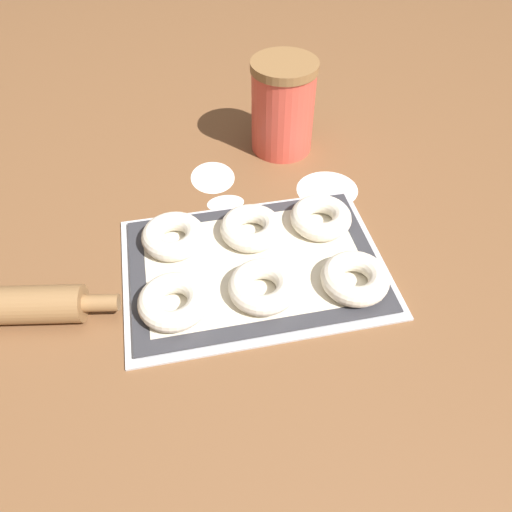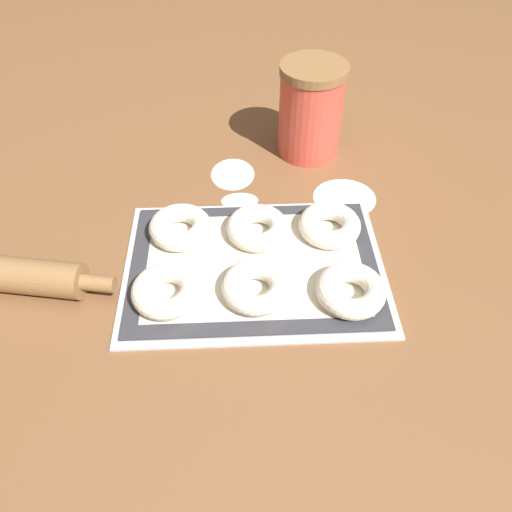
% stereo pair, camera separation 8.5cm
% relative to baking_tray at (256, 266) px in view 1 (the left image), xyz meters
% --- Properties ---
extents(ground_plane, '(2.80, 2.80, 0.00)m').
position_rel_baking_tray_xyz_m(ground_plane, '(-0.00, 0.01, -0.00)').
color(ground_plane, brown).
extents(baking_tray, '(0.41, 0.30, 0.01)m').
position_rel_baking_tray_xyz_m(baking_tray, '(0.00, 0.00, 0.00)').
color(baking_tray, silver).
rests_on(baking_tray, ground_plane).
extents(baking_mat, '(0.39, 0.27, 0.00)m').
position_rel_baking_tray_xyz_m(baking_mat, '(0.00, 0.00, 0.01)').
color(baking_mat, '#333338').
rests_on(baking_mat, baking_tray).
extents(bagel_front_left, '(0.10, 0.10, 0.03)m').
position_rel_baking_tray_xyz_m(bagel_front_left, '(-0.13, -0.06, 0.02)').
color(bagel_front_left, silver).
rests_on(bagel_front_left, baking_mat).
extents(bagel_front_center, '(0.10, 0.10, 0.03)m').
position_rel_baking_tray_xyz_m(bagel_front_center, '(-0.01, -0.06, 0.02)').
color(bagel_front_center, silver).
rests_on(bagel_front_center, baking_mat).
extents(bagel_front_right, '(0.10, 0.10, 0.03)m').
position_rel_baking_tray_xyz_m(bagel_front_right, '(0.14, -0.07, 0.02)').
color(bagel_front_right, silver).
rests_on(bagel_front_right, baking_mat).
extents(bagel_back_left, '(0.10, 0.10, 0.03)m').
position_rel_baking_tray_xyz_m(bagel_back_left, '(-0.12, 0.07, 0.02)').
color(bagel_back_left, silver).
rests_on(bagel_back_left, baking_mat).
extents(bagel_back_center, '(0.10, 0.10, 0.03)m').
position_rel_baking_tray_xyz_m(bagel_back_center, '(0.01, 0.06, 0.02)').
color(bagel_back_center, silver).
rests_on(bagel_back_center, baking_mat).
extents(bagel_back_right, '(0.10, 0.10, 0.03)m').
position_rel_baking_tray_xyz_m(bagel_back_right, '(0.12, 0.06, 0.02)').
color(bagel_back_right, silver).
rests_on(bagel_back_right, baking_mat).
extents(flour_canister, '(0.13, 0.13, 0.18)m').
position_rel_baking_tray_xyz_m(flour_canister, '(0.12, 0.32, 0.09)').
color(flour_canister, '#DB4C3D').
rests_on(flour_canister, ground_plane).
extents(flour_patch_near, '(0.11, 0.11, 0.00)m').
position_rel_baking_tray_xyz_m(flour_patch_near, '(0.17, 0.17, -0.00)').
color(flour_patch_near, white).
rests_on(flour_patch_near, ground_plane).
extents(flour_patch_far, '(0.07, 0.05, 0.00)m').
position_rel_baking_tray_xyz_m(flour_patch_far, '(-0.02, 0.17, -0.00)').
color(flour_patch_far, white).
rests_on(flour_patch_far, ground_plane).
extents(flour_patch_side, '(0.08, 0.10, 0.00)m').
position_rel_baking_tray_xyz_m(flour_patch_side, '(-0.03, 0.24, -0.00)').
color(flour_patch_side, white).
rests_on(flour_patch_side, ground_plane).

